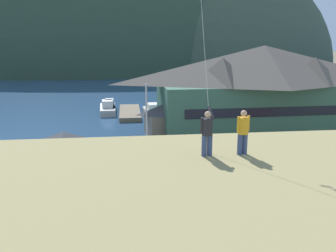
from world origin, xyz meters
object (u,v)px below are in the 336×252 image
parked_car_front_row_silver (160,196)px  storage_shed_near_lot (65,163)px  harbor_lodge (263,86)px  moored_boat_outer_mooring (153,112)px  parked_car_mid_row_far (211,160)px  moored_boat_wharfside (110,107)px  parking_light_pole (146,119)px  moored_boat_inner_slip (108,109)px  parked_car_lone_by_shed (269,191)px  parked_car_mid_row_near (128,165)px  person_kite_flyer (207,132)px  person_companion (243,131)px  storage_shed_waterside (170,118)px  wharf_dock (130,113)px  parked_car_mid_row_center (303,166)px

parked_car_front_row_silver → storage_shed_near_lot: bearing=153.5°
harbor_lodge → moored_boat_outer_mooring: (-13.33, 9.77, -5.06)m
parked_car_mid_row_far → moored_boat_wharfside: bearing=109.1°
moored_boat_outer_mooring → parking_light_pole: 21.72m
moored_boat_inner_slip → parked_car_lone_by_shed: moored_boat_inner_slip is taller
parked_car_mid_row_near → person_kite_flyer: 18.84m
parked_car_mid_row_near → moored_boat_inner_slip: bearing=96.1°
person_kite_flyer → storage_shed_near_lot: bearing=119.1°
moored_boat_outer_mooring → person_companion: size_ratio=4.32×
storage_shed_near_lot → person_kite_flyer: size_ratio=3.65×
moored_boat_outer_mooring → person_companion: person_companion is taller
parked_car_mid_row_far → parked_car_mid_row_near: (-7.37, -0.25, 0.00)m
moored_boat_inner_slip → parked_car_mid_row_near: moored_boat_inner_slip is taller
parked_car_front_row_silver → parking_light_pole: (-0.31, 9.89, 3.34)m
parked_car_lone_by_shed → storage_shed_waterside: bearing=102.8°
wharf_dock → person_kite_flyer: 44.40m
wharf_dock → parked_car_mid_row_near: parked_car_mid_row_near is taller
harbor_lodge → moored_boat_outer_mooring: 17.29m
parked_car_mid_row_far → parked_car_lone_by_shed: bearing=-70.5°
parked_car_mid_row_near → person_kite_flyer: bearing=-80.3°
moored_boat_inner_slip → person_companion: 46.62m
moored_boat_wharfside → moored_boat_outer_mooring: (6.77, -4.98, -0.00)m
moored_boat_outer_mooring → person_kite_flyer: bearing=-91.5°
moored_boat_inner_slip → person_kite_flyer: (5.94, -45.44, 7.57)m
person_companion → parked_car_lone_by_shed: bearing=61.4°
moored_boat_outer_mooring → moored_boat_inner_slip: bearing=151.1°
harbor_lodge → parked_car_mid_row_far: (-10.02, -14.38, -4.71)m
parked_car_lone_by_shed → parked_car_mid_row_far: 7.60m
wharf_dock → moored_boat_wharfside: bearing=138.1°
person_kite_flyer → moored_boat_outer_mooring: bearing=88.5°
moored_boat_inner_slip → wharf_dock: bearing=-27.4°
parked_car_mid_row_near → parked_car_mid_row_far: bearing=1.9°
parked_car_lone_by_shed → person_companion: size_ratio=2.43×
parked_car_lone_by_shed → person_companion: bearing=-118.6°
storage_shed_near_lot → parked_car_lone_by_shed: size_ratio=1.60×
moored_boat_outer_mooring → person_kite_flyer: person_kite_flyer is taller
harbor_lodge → parked_car_front_row_silver: bearing=-125.5°
moored_boat_inner_slip → parked_car_mid_row_center: size_ratio=1.74×
parked_car_mid_row_center → person_kite_flyer: size_ratio=2.32×
harbor_lodge → parking_light_pole: (-15.59, -11.51, -1.37)m
moored_boat_wharfside → parked_car_mid_row_far: bearing=-70.9°
wharf_dock → moored_boat_outer_mooring: bearing=-30.4°
parked_car_mid_row_far → person_kite_flyer: bearing=-104.3°
moored_boat_outer_mooring → parked_car_front_row_silver: size_ratio=1.74×
storage_shed_near_lot → moored_boat_inner_slip: 31.77m
storage_shed_near_lot → parked_car_lone_by_shed: storage_shed_near_lot is taller
storage_shed_near_lot → parked_car_mid_row_near: (4.74, 3.37, -1.54)m
moored_boat_outer_mooring → parked_car_lone_by_shed: size_ratio=1.78×
parked_car_mid_row_far → person_companion: 19.05m
parked_car_front_row_silver → parked_car_mid_row_far: bearing=53.2°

